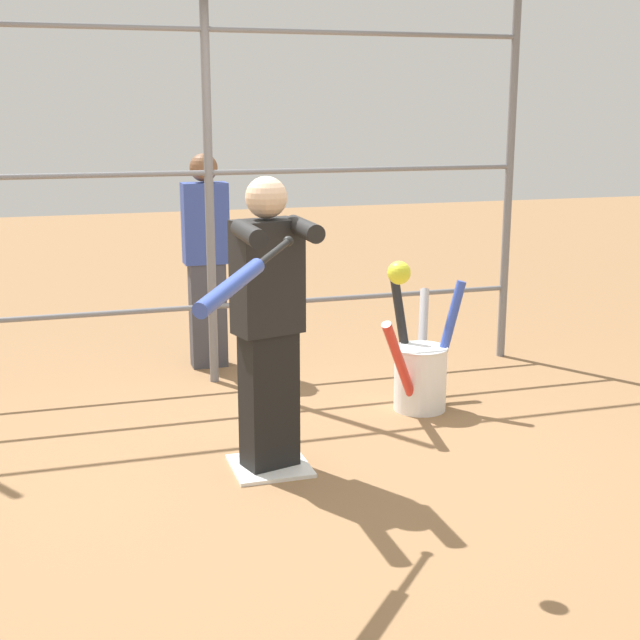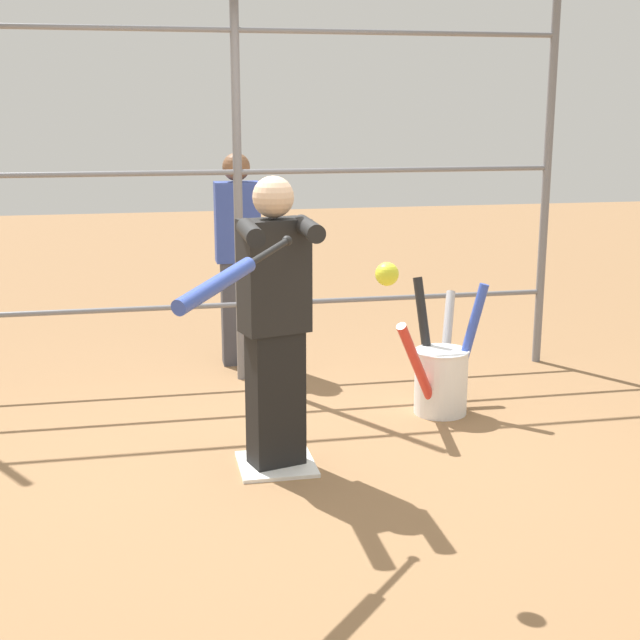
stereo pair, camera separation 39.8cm
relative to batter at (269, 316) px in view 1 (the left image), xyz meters
The scene contains 8 objects.
ground_plane 0.83m from the batter, 90.00° to the right, with size 24.00×24.00×0.00m, color olive.
home_plate 0.82m from the batter, 90.00° to the right, with size 0.40×0.40×0.02m.
fence_backstop 1.73m from the batter, 90.00° to the right, with size 4.49×0.06×2.87m.
batter is the anchor object (origin of this frame).
baseball_bat_swinging 0.96m from the batter, 68.71° to the left, with size 0.58×0.76×0.19m.
softball_in_flight 1.07m from the batter, 108.27° to the left, with size 0.10×0.10×0.10m.
bat_bucket 1.43m from the batter, 149.67° to the right, with size 0.68×0.80×0.82m.
bystander_behind_fence 2.01m from the batter, 90.98° to the right, with size 0.32×0.20×1.54m.
Camera 1 is at (1.04, 4.28, 1.86)m, focal length 50.00 mm.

